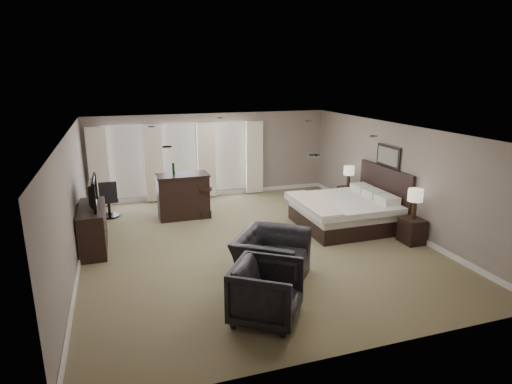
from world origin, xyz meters
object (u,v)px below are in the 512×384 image
object	(u,v)px
bar_stool_right	(205,203)
desk_chair	(108,199)
nightstand_near	(412,231)
lamp_far	(349,177)
tv	(90,204)
armchair_far	(267,289)
nightstand_far	(347,197)
bar_stool_left	(166,197)
bar_counter	(183,196)
dresser	(93,228)
bed	(347,199)
lamp_near	(415,204)
armchair_near	(272,250)

from	to	relation	value
bar_stool_right	desk_chair	xyz separation A→B (m)	(-2.46, 0.90, 0.10)
nightstand_near	lamp_far	xyz separation A→B (m)	(0.00, 2.90, 0.60)
nightstand_near	tv	xyz separation A→B (m)	(-6.92, 1.91, 0.75)
armchair_far	bar_stool_right	distance (m)	5.18
nightstand_near	nightstand_far	bearing A→B (deg)	90.00
bar_stool_left	desk_chair	size ratio (longest dim) A/B	0.65
lamp_far	bar_counter	size ratio (longest dim) A/B	0.46
nightstand_far	armchair_far	bearing A→B (deg)	-131.08
nightstand_far	tv	distance (m)	7.03
dresser	bar_stool_left	distance (m)	3.12
tv	bar_stool_left	bearing A→B (deg)	-37.05
bed	bar_counter	size ratio (longest dim) A/B	1.67
nightstand_far	dresser	size ratio (longest dim) A/B	0.35
bed	nightstand_near	bearing A→B (deg)	-58.46
nightstand_near	desk_chair	bearing A→B (deg)	148.05
nightstand_near	tv	size ratio (longest dim) A/B	0.52
nightstand_near	bar_stool_left	distance (m)	6.69
armchair_far	bar_stool_right	world-z (taller)	armchair_far
bar_counter	bar_stool_left	xyz separation A→B (m)	(-0.35, 0.95, -0.26)
lamp_near	bar_stool_left	bearing A→B (deg)	138.86
bed	lamp_far	distance (m)	1.71
nightstand_near	armchair_near	world-z (taller)	armchair_near
desk_chair	tv	bearing A→B (deg)	77.65
nightstand_near	tv	bearing A→B (deg)	164.56
armchair_near	bar_stool_right	world-z (taller)	armchair_near
lamp_near	armchair_near	world-z (taller)	lamp_near
nightstand_far	nightstand_near	bearing A→B (deg)	-90.00
lamp_far	desk_chair	world-z (taller)	lamp_far
bar_counter	bar_stool_right	distance (m)	0.61
bed	bar_counter	xyz separation A→B (m)	(-3.80, 2.00, -0.13)
armchair_near	bar_counter	world-z (taller)	armchair_near
lamp_far	nightstand_far	bearing A→B (deg)	0.00
nightstand_far	bed	bearing A→B (deg)	-121.54
dresser	armchair_near	world-z (taller)	armchair_near
nightstand_far	desk_chair	size ratio (longest dim) A/B	0.56
lamp_near	armchair_near	size ratio (longest dim) A/B	0.50
bed	armchair_near	distance (m)	3.54
bed	bar_stool_left	bearing A→B (deg)	144.57
desk_chair	bar_counter	bearing A→B (deg)	156.50
lamp_far	bar_stool_right	xyz separation A→B (m)	(-4.15, 0.32, -0.48)
nightstand_far	dresser	world-z (taller)	dresser
tv	bed	bearing A→B (deg)	-94.38
lamp_near	bar_counter	bearing A→B (deg)	143.65
lamp_near	armchair_far	distance (m)	4.69
bed	dresser	xyz separation A→B (m)	(-6.03, 0.46, -0.25)
lamp_far	bar_stool_left	distance (m)	5.29
bar_stool_left	bar_stool_right	size ratio (longest dim) A/B	0.81
armchair_far	bar_stool_right	xyz separation A→B (m)	(0.09, 5.18, -0.10)
armchair_far	bar_counter	bearing A→B (deg)	39.42
armchair_near	nightstand_near	bearing A→B (deg)	-41.39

